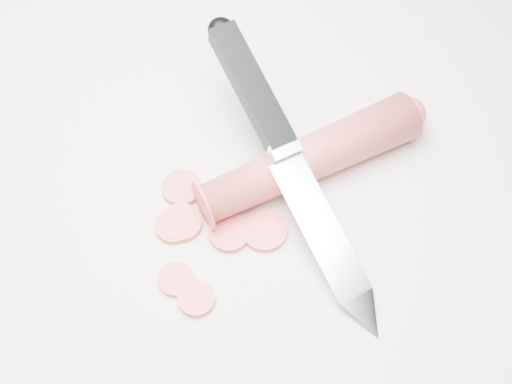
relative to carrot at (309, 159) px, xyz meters
The scene contains 10 objects.
ground 0.05m from the carrot, 138.06° to the right, with size 2.40×2.40×0.00m, color white.
carrot is the anchor object (origin of this frame).
carrot_slice_0 0.13m from the carrot, 120.32° to the right, with size 0.03×0.03×0.01m, color #E74F4F.
carrot_slice_1 0.09m from the carrot, 103.73° to the right, with size 0.03×0.03×0.01m, color #E74F4F.
carrot_slice_2 0.12m from the carrot, 120.23° to the right, with size 0.03×0.03×0.01m, color #E74F4F.
carrot_slice_3 0.15m from the carrot, 102.83° to the right, with size 0.03×0.03×0.01m, color #E74F4F.
carrot_slice_4 0.07m from the carrot, 89.19° to the right, with size 0.04×0.04×0.01m, color #E74F4F.
carrot_slice_5 0.11m from the carrot, 136.59° to the right, with size 0.03×0.03×0.01m, color #E74F4F.
carrot_slice_6 0.15m from the carrot, 93.68° to the right, with size 0.03×0.03×0.01m, color #E74F4F.
kitchen_knife 0.03m from the carrot, 88.72° to the right, with size 0.27×0.16×0.09m, color silver, non-canonical shape.
Camera 1 is at (0.17, -0.27, 0.52)m, focal length 50.00 mm.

